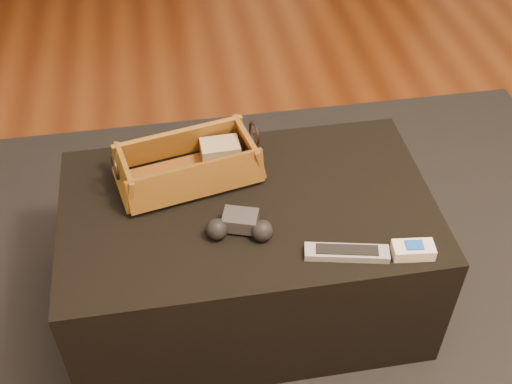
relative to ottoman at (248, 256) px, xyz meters
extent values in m
cube|color=brown|center=(-0.01, -0.01, -0.23)|extent=(5.00, 5.50, 0.01)
cube|color=black|center=(0.00, -0.05, -0.22)|extent=(2.60, 2.00, 0.01)
cube|color=black|center=(0.00, 0.00, 0.00)|extent=(1.00, 0.60, 0.42)
cube|color=black|center=(-0.16, 0.11, 0.23)|extent=(0.21, 0.11, 0.02)
cube|color=tan|center=(-0.05, 0.18, 0.25)|extent=(0.11, 0.08, 0.06)
cube|color=#905C20|center=(-0.14, 0.13, 0.22)|extent=(0.37, 0.23, 0.01)
cube|color=#AE7227|center=(-0.16, 0.21, 0.27)|extent=(0.37, 0.11, 0.10)
cube|color=brown|center=(-0.13, 0.04, 0.27)|extent=(0.37, 0.11, 0.10)
cube|color=#995522|center=(0.03, 0.16, 0.27)|extent=(0.07, 0.19, 0.10)
cube|color=olive|center=(-0.32, 0.09, 0.27)|extent=(0.07, 0.19, 0.10)
torus|color=black|center=(0.05, 0.17, 0.31)|extent=(0.02, 0.07, 0.07)
torus|color=black|center=(-0.33, 0.09, 0.31)|extent=(0.02, 0.07, 0.07)
cube|color=#313134|center=(-0.03, -0.08, 0.24)|extent=(0.10, 0.09, 0.04)
sphere|color=black|center=(-0.09, -0.10, 0.24)|extent=(0.07, 0.07, 0.06)
sphere|color=black|center=(0.02, -0.13, 0.24)|extent=(0.07, 0.07, 0.06)
cube|color=#B1B5B9|center=(0.21, -0.22, 0.22)|extent=(0.21, 0.09, 0.02)
cube|color=black|center=(0.21, -0.22, 0.23)|extent=(0.16, 0.06, 0.00)
cube|color=white|center=(0.37, -0.24, 0.23)|extent=(0.11, 0.06, 0.03)
cube|color=blue|center=(0.37, -0.24, 0.24)|extent=(0.05, 0.03, 0.01)
camera|label=1|loc=(-0.18, -1.20, 1.41)|focal=45.00mm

